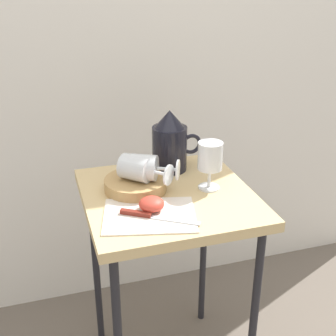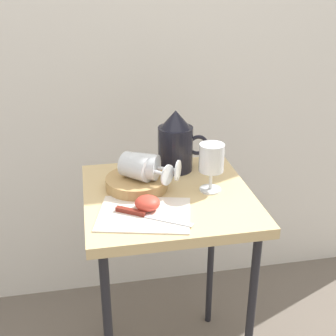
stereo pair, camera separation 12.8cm
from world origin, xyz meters
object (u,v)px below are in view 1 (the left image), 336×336
at_px(table, 168,216).
at_px(wine_glass_tipped_far, 137,168).
at_px(pitcher, 170,146).
at_px(apple_half_left, 152,204).
at_px(basket_tray, 136,184).
at_px(wine_glass_tipped_near, 145,168).
at_px(knife, 148,215).
at_px(wine_glass_upright, 210,159).

xyz_separation_m(table, wine_glass_tipped_far, (-0.08, 0.04, 0.15)).
xyz_separation_m(pitcher, apple_half_left, (-0.13, -0.25, -0.06)).
relative_size(table, basket_tray, 3.83).
distance_m(table, wine_glass_tipped_near, 0.17).
relative_size(wine_glass_tipped_far, knife, 0.82).
height_order(pitcher, knife, pitcher).
bearing_deg(wine_glass_tipped_far, table, -26.67).
relative_size(basket_tray, apple_half_left, 2.68).
bearing_deg(wine_glass_tipped_near, pitcher, 47.65).
distance_m(wine_glass_tipped_far, knife, 0.17).
xyz_separation_m(wine_glass_tipped_near, knife, (-0.04, -0.16, -0.06)).
distance_m(table, knife, 0.17).
bearing_deg(wine_glass_tipped_near, wine_glass_upright, -12.82).
bearing_deg(apple_half_left, basket_tray, 94.76).
distance_m(wine_glass_upright, wine_glass_tipped_far, 0.21).
height_order(table, wine_glass_tipped_far, wine_glass_tipped_far).
bearing_deg(knife, basket_tray, 87.51).
bearing_deg(wine_glass_tipped_near, apple_half_left, -97.33).
xyz_separation_m(pitcher, wine_glass_upright, (0.07, -0.17, 0.02)).
height_order(basket_tray, wine_glass_upright, wine_glass_upright).
distance_m(wine_glass_tipped_far, apple_half_left, 0.14).
relative_size(table, apple_half_left, 10.28).
xyz_separation_m(wine_glass_tipped_far, apple_half_left, (0.01, -0.13, -0.05)).
relative_size(wine_glass_upright, knife, 0.76).
height_order(wine_glass_tipped_near, apple_half_left, wine_glass_tipped_near).
height_order(table, wine_glass_upright, wine_glass_upright).
bearing_deg(apple_half_left, knife, -120.95).
xyz_separation_m(wine_glass_upright, wine_glass_tipped_near, (-0.18, 0.04, -0.02)).
distance_m(pitcher, wine_glass_tipped_near, 0.17).
bearing_deg(wine_glass_tipped_far, pitcher, 41.63).
height_order(wine_glass_tipped_far, apple_half_left, wine_glass_tipped_far).
height_order(basket_tray, apple_half_left, apple_half_left).
bearing_deg(pitcher, wine_glass_tipped_far, -138.37).
relative_size(wine_glass_tipped_near, apple_half_left, 2.28).
height_order(table, pitcher, pitcher).
xyz_separation_m(table, basket_tray, (-0.08, 0.05, 0.10)).
height_order(wine_glass_upright, wine_glass_tipped_far, wine_glass_upright).
distance_m(wine_glass_tipped_near, apple_half_left, 0.14).
relative_size(wine_glass_upright, apple_half_left, 2.12).
relative_size(basket_tray, wine_glass_tipped_near, 1.18).
distance_m(pitcher, knife, 0.33).
relative_size(wine_glass_tipped_near, knife, 0.82).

